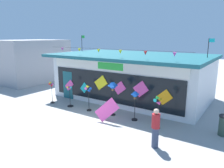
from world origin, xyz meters
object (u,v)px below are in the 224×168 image
wind_spinner_right (135,98)px  wind_spinner_far_right (158,106)px  wind_spinner_left (70,97)px  wind_spinner_center_left (88,93)px  person_mid_plaza (156,127)px  display_kite_on_ground (107,110)px  kite_shop_building (133,76)px  wind_spinner_center_right (113,88)px  trash_bin (224,125)px  wind_spinner_far_left (51,90)px

wind_spinner_right → wind_spinner_far_right: bearing=-13.5°
wind_spinner_left → wind_spinner_center_left: wind_spinner_center_left is taller
person_mid_plaza → display_kite_on_ground: person_mid_plaza is taller
kite_shop_building → wind_spinner_far_right: size_ratio=6.50×
wind_spinner_center_right → trash_bin: 5.89m
wind_spinner_left → person_mid_plaza: size_ratio=0.87×
wind_spinner_center_right → wind_spinner_right: (1.43, 0.01, -0.38)m
wind_spinner_left → trash_bin: size_ratio=1.50×
kite_shop_building → wind_spinner_left: (-2.27, -4.33, -0.96)m
kite_shop_building → trash_bin: 7.55m
wind_spinner_right → display_kite_on_ground: bearing=-137.1°
wind_spinner_center_left → wind_spinner_center_right: size_ratio=0.82×
wind_spinner_left → wind_spinner_center_right: (3.19, 0.27, 0.94)m
wind_spinner_center_left → wind_spinner_far_right: (4.53, -0.13, 0.08)m
kite_shop_building → wind_spinner_left: kite_shop_building is taller
wind_spinner_far_right → person_mid_plaza: bearing=-70.1°
wind_spinner_right → display_kite_on_ground: wind_spinner_right is taller
wind_spinner_left → display_kite_on_ground: wind_spinner_left is taller
kite_shop_building → wind_spinner_center_left: kite_shop_building is taller
wind_spinner_far_right → display_kite_on_ground: bearing=-164.9°
kite_shop_building → trash_bin: (6.66, -3.38, -1.15)m
wind_spinner_far_right → display_kite_on_ground: size_ratio=1.33×
wind_spinner_center_right → display_kite_on_ground: size_ratio=1.56×
wind_spinner_far_right → trash_bin: bearing=19.4°
wind_spinner_far_left → wind_spinner_far_right: bearing=0.4°
wind_spinner_left → display_kite_on_ground: bearing=-12.2°
wind_spinner_far_right → wind_spinner_center_right: bearing=173.3°
wind_spinner_left → wind_spinner_far_right: size_ratio=0.87×
wind_spinner_center_left → display_kite_on_ground: size_ratio=1.29×
wind_spinner_center_left → wind_spinner_center_right: bearing=7.2°
person_mid_plaza → wind_spinner_left: bearing=138.4°
wind_spinner_far_left → display_kite_on_ground: wind_spinner_far_left is taller
wind_spinner_center_right → wind_spinner_far_right: size_ratio=1.17×
trash_bin → wind_spinner_center_right: bearing=-173.3°
kite_shop_building → wind_spinner_far_left: bearing=-131.1°
person_mid_plaza → trash_bin: bearing=25.5°
wind_spinner_center_left → trash_bin: bearing=6.8°
wind_spinner_center_right → trash_bin: size_ratio=2.02×
person_mid_plaza → display_kite_on_ground: bearing=135.1°
kite_shop_building → wind_spinner_right: (2.35, -4.04, -0.40)m
wind_spinner_center_right → wind_spinner_right: size_ratio=1.21×
wind_spinner_left → wind_spinner_far_left: bearing=-176.0°
kite_shop_building → wind_spinner_center_right: (0.92, -4.06, -0.02)m
wind_spinner_far_left → wind_spinner_center_left: size_ratio=0.93×
wind_spinner_center_left → trash_bin: (7.39, 0.88, -0.62)m
display_kite_on_ground → wind_spinner_center_right: bearing=106.7°
wind_spinner_far_left → wind_spinner_right: wind_spinner_right is taller
wind_spinner_right → display_kite_on_ground: (-1.12, -1.04, -0.57)m
wind_spinner_left → wind_spinner_far_right: bearing=-0.6°
kite_shop_building → wind_spinner_center_right: bearing=-77.3°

